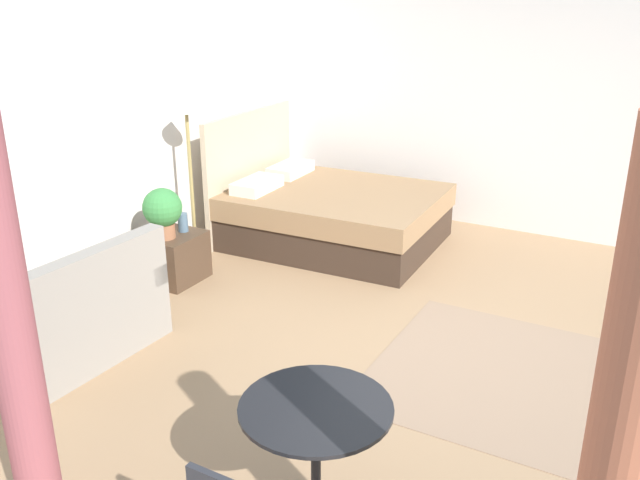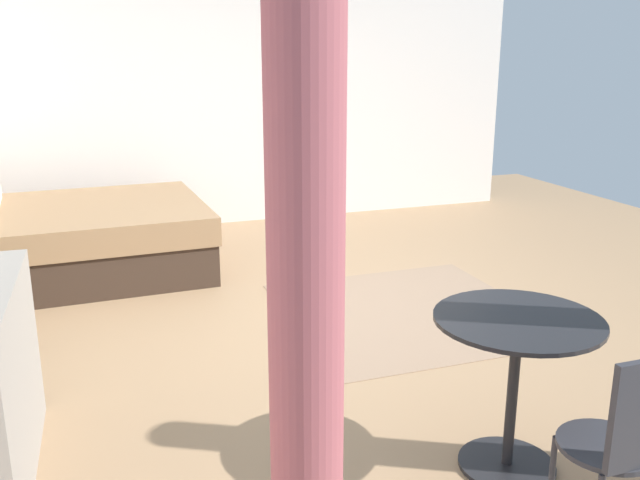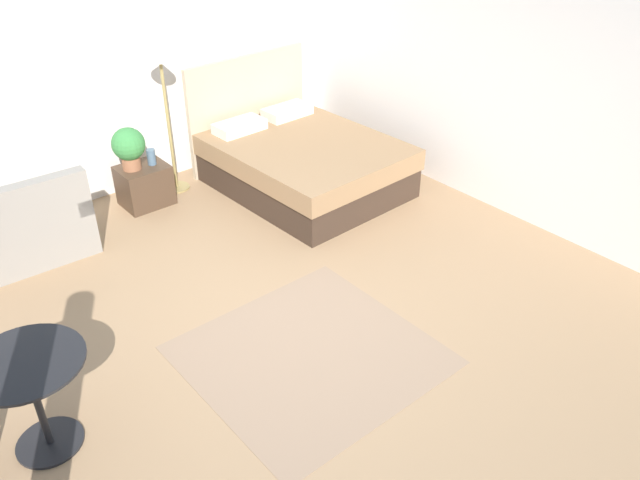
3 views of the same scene
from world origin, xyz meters
TOP-DOWN VIEW (x-y plane):
  - ground_plane at (0.00, 0.00)m, footprint 9.05×9.42m
  - wall_right at (3.02, 0.00)m, footprint 0.12×6.42m
  - area_rug at (-0.17, -0.49)m, footprint 1.82×1.77m
  - bed at (1.63, 1.88)m, footprint 1.78×2.23m
  - balcony_table at (-2.10, -0.03)m, footprint 0.75×0.75m
  - cafe_chair_near_window at (-2.77, -0.02)m, footprint 0.37×0.37m
  - curtain_right at (-2.77, 1.18)m, footprint 0.22×0.22m

SIDE VIEW (x-z plane):
  - ground_plane at x=0.00m, z-range -0.02..0.00m
  - area_rug at x=-0.17m, z-range 0.00..0.01m
  - bed at x=1.63m, z-range -0.35..1.00m
  - balcony_table at x=-2.10m, z-range 0.15..0.90m
  - cafe_chair_near_window at x=-2.77m, z-range 0.09..0.98m
  - curtain_right at x=-2.77m, z-range 0.00..2.36m
  - wall_right at x=3.02m, z-range 0.00..2.55m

